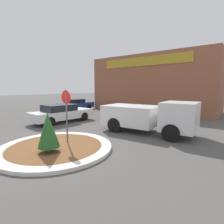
# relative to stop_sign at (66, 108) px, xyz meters

# --- Properties ---
(ground_plane) EXTENTS (120.00, 120.00, 0.00)m
(ground_plane) POSITION_rel_stop_sign_xyz_m (-0.01, -0.63, -1.72)
(ground_plane) COLOR #514F4C
(traffic_island) EXTENTS (4.86, 4.86, 0.14)m
(traffic_island) POSITION_rel_stop_sign_xyz_m (-0.01, -0.63, -1.65)
(traffic_island) COLOR silver
(traffic_island) RESTS_ON ground_plane
(stop_sign) EXTENTS (0.61, 0.07, 2.55)m
(stop_sign) POSITION_rel_stop_sign_xyz_m (0.00, 0.00, 0.00)
(stop_sign) COLOR #4C4C51
(stop_sign) RESTS_ON ground_plane
(island_shrub) EXTENTS (0.84, 0.84, 1.57)m
(island_shrub) POSITION_rel_stop_sign_xyz_m (0.38, -1.21, -0.70)
(island_shrub) COLOR brown
(island_shrub) RESTS_ON traffic_island
(utility_truck) EXTENTS (5.45, 2.38, 1.90)m
(utility_truck) POSITION_rel_stop_sign_xyz_m (2.02, 4.30, -0.71)
(utility_truck) COLOR silver
(utility_truck) RESTS_ON ground_plane
(storefront_building) EXTENTS (13.38, 6.07, 6.09)m
(storefront_building) POSITION_rel_stop_sign_xyz_m (-1.91, 14.28, 1.33)
(storefront_building) COLOR #93563D
(storefront_building) RESTS_ON ground_plane
(parked_sedan_blue) EXTENTS (2.32, 4.42, 1.31)m
(parked_sedan_blue) POSITION_rel_stop_sign_xyz_m (-9.82, 9.21, -1.05)
(parked_sedan_blue) COLOR navy
(parked_sedan_blue) RESTS_ON ground_plane
(parked_sedan_white) EXTENTS (2.22, 4.92, 1.39)m
(parked_sedan_white) POSITION_rel_stop_sign_xyz_m (-4.83, 3.35, -1.01)
(parked_sedan_white) COLOR silver
(parked_sedan_white) RESTS_ON ground_plane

